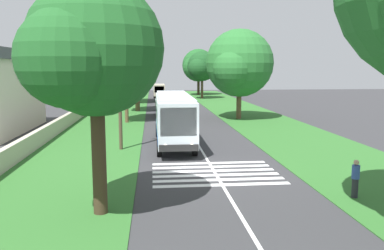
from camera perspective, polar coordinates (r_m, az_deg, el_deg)
ground at (r=22.42m, az=3.09°, el=-6.48°), size 160.00×160.00×0.00m
grass_verge_left at (r=37.19m, az=-13.12°, el=-0.76°), size 120.00×8.00×0.04m
grass_verge_right at (r=38.63m, az=11.76°, el=-0.38°), size 120.00×8.00×0.04m
centre_line at (r=37.02m, az=-0.44°, el=-0.61°), size 110.00×0.16×0.01m
coach_bus at (r=29.43m, az=-2.64°, el=1.30°), size 11.16×2.62×3.73m
zebra_crossing at (r=21.87m, az=3.32°, el=-6.86°), size 4.95×6.80×0.01m
trailing_car_0 at (r=46.55m, az=-4.09°, el=2.01°), size 4.30×1.78×1.43m
trailing_car_1 at (r=51.72m, az=-4.11°, el=2.63°), size 4.30×1.78×1.43m
trailing_car_2 at (r=60.88m, az=-4.44°, el=3.47°), size 4.30×1.78×1.43m
trailing_car_3 at (r=68.27m, az=-4.47°, el=3.98°), size 4.30×1.78×1.43m
trailing_minibus_0 at (r=76.96m, az=-4.75°, el=5.11°), size 6.00×2.14×2.53m
roadside_tree_left_0 at (r=41.86m, az=-9.72°, el=11.71°), size 7.24×6.21×11.55m
roadside_tree_left_1 at (r=52.42m, az=-8.14°, el=8.90°), size 7.04×5.87×9.45m
roadside_tree_left_2 at (r=15.44m, az=-14.21°, el=10.02°), size 6.25×5.11×8.93m
roadside_tree_left_3 at (r=65.31m, az=-8.40°, el=9.43°), size 9.51×7.55×11.11m
roadside_tree_right_0 at (r=83.41m, az=0.79°, el=8.41°), size 8.33×6.75×9.50m
roadside_tree_right_1 at (r=44.66m, az=6.58°, el=8.55°), size 8.82×7.42×9.85m
roadside_tree_right_2 at (r=73.37m, az=1.33°, el=8.31°), size 6.51×5.45×8.63m
utility_pole at (r=27.70m, az=-10.36°, el=5.81°), size 0.24×1.40×8.80m
roadside_wall at (r=42.55m, az=-16.83°, el=1.06°), size 70.00×0.40×1.20m
pedestrian at (r=18.90m, az=22.38°, el=-7.07°), size 0.34×0.34×1.69m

